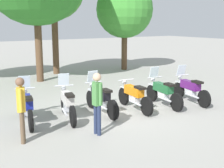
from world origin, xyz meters
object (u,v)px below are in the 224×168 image
motorcycle_4 (163,92)px  tree_3 (125,10)px  person_0 (97,99)px  person_1 (21,105)px  motorcycle_2 (101,98)px  motorcycle_3 (134,96)px  motorcycle_0 (27,107)px  motorcycle_1 (67,103)px  motorcycle_5 (190,89)px

motorcycle_4 → tree_3: bearing=-18.6°
person_0 → person_1: (-1.88, 0.54, -0.01)m
motorcycle_2 → person_1: 3.22m
motorcycle_3 → person_1: person_1 is taller
motorcycle_2 → person_0: (-1.10, -1.66, 0.49)m
motorcycle_0 → motorcycle_4: size_ratio=0.99×
person_1 → tree_3: size_ratio=0.31×
motorcycle_0 → person_0: size_ratio=1.26×
motorcycle_1 → tree_3: (7.38, 7.36, 3.21)m
motorcycle_0 → motorcycle_1: same height
motorcycle_0 → motorcycle_1: (1.20, -0.28, 0.00)m
motorcycle_1 → person_0: (0.09, -1.72, 0.49)m
motorcycle_5 → motorcycle_1: bearing=91.9°
motorcycle_1 → motorcycle_2: same height
motorcycle_0 → motorcycle_3: bearing=-87.1°
motorcycle_0 → motorcycle_4: same height
motorcycle_2 → motorcycle_4: size_ratio=1.00×
tree_3 → person_1: bearing=-137.1°
motorcycle_4 → tree_3: tree_3 is taller
motorcycle_2 → motorcycle_5: same height
motorcycle_1 → motorcycle_5: size_ratio=0.99×
motorcycle_1 → motorcycle_3: size_ratio=0.98×
motorcycle_1 → tree_3: bearing=-30.6°
motorcycle_1 → person_0: person_0 is taller
motorcycle_0 → motorcycle_4: (4.78, -0.75, 0.00)m
motorcycle_1 → tree_3: size_ratio=0.39×
person_0 → motorcycle_2: bearing=-125.5°
person_0 → motorcycle_5: bearing=-169.5°
motorcycle_4 → tree_3: size_ratio=0.40×
person_0 → tree_3: tree_3 is taller
motorcycle_4 → motorcycle_5: 1.22m
motorcycle_5 → person_0: size_ratio=1.27×
motorcycle_1 → person_0: 1.79m
motorcycle_0 → tree_3: 11.58m
motorcycle_2 → person_0: bearing=150.1°
motorcycle_3 → motorcycle_1: bearing=88.3°
motorcycle_4 → motorcycle_5: size_ratio=1.01×
motorcycle_1 → person_0: size_ratio=1.25×
motorcycle_3 → person_1: size_ratio=1.29×
motorcycle_4 → tree_3: 9.28m
motorcycle_0 → tree_3: size_ratio=0.39×
motorcycle_5 → motorcycle_3: bearing=91.5°
motorcycle_4 → person_0: bearing=116.8°
motorcycle_2 → motorcycle_3: size_ratio=1.00×
motorcycle_2 → motorcycle_3: bearing=-99.1°
motorcycle_0 → motorcycle_5: bearing=-86.7°
motorcycle_3 → motorcycle_5: bearing=-92.4°
person_1 → motorcycle_1: bearing=53.9°
motorcycle_0 → motorcycle_5: 6.05m
motorcycle_1 → motorcycle_4: same height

